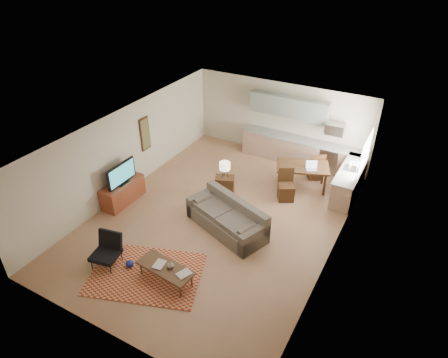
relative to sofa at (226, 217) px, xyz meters
The scene contains 25 objects.
room 1.08m from the sofa, 140.83° to the left, with size 9.00×9.00×9.00m.
kitchen_counter_back 4.56m from the sofa, 84.24° to the left, with size 4.26×0.64×0.92m, color #A27E67, non-canonical shape.
kitchen_counter_right 4.18m from the sofa, 53.48° to the left, with size 0.64×2.26×0.92m, color #A27E67, non-canonical shape.
kitchen_range 4.80m from the sofa, 71.06° to the left, with size 0.62×0.62×0.90m, color #A5A8AD.
kitchen_microwave 4.95m from the sofa, 71.14° to the left, with size 0.62×0.40×0.35m, color #A5A8AD.
upper_cabinets 4.93m from the sofa, 91.73° to the left, with size 2.80×0.34×0.70m, color gray.
window_right 4.51m from the sofa, 50.32° to the left, with size 0.02×1.40×1.05m, color white.
wall_art_left 4.02m from the sofa, 160.96° to the left, with size 0.06×0.42×1.10m, color olive, non-canonical shape.
triptych 5.04m from the sofa, 96.40° to the left, with size 1.70×0.04×0.50m, color beige, non-canonical shape.
rug 2.63m from the sofa, 109.65° to the right, with size 2.64×1.82×0.02m, color maroon.
sofa is the anchor object (origin of this frame).
coffee_table 2.39m from the sofa, 98.05° to the right, with size 1.41×0.56×0.42m, color #49301C, non-canonical shape.
book_a 2.46m from the sofa, 104.52° to the right, with size 0.28×0.35×0.03m, color maroon.
book_b 2.29m from the sofa, 88.33° to the right, with size 0.34×0.39×0.02m, color navy.
vase 2.33m from the sofa, 95.35° to the right, with size 0.19×0.19×0.17m, color black.
armchair 3.27m from the sofa, 125.88° to the right, with size 0.73×0.73×0.83m, color black, non-canonical shape.
tv_credenza 3.41m from the sofa, behind, with size 0.56×1.45×0.67m, color brown, non-canonical shape.
tv 3.40m from the sofa, behind, with size 0.11×1.11×0.67m, color black, non-canonical shape.
console_table 1.66m from the sofa, 120.48° to the left, with size 0.57×0.38×0.67m, color #341F0F, non-canonical shape.
table_lamp 1.73m from the sofa, 120.48° to the left, with size 0.32×0.32×0.54m, color beige, non-canonical shape.
dining_table 3.20m from the sofa, 70.29° to the left, with size 1.61×0.92×0.82m, color #341F0F, non-canonical shape.
dining_chair_near 2.36m from the sofa, 68.03° to the left, with size 0.47×0.50×0.99m, color #341F0F, non-canonical shape.
dining_chair_far 4.04m from the sofa, 71.60° to the left, with size 0.46×0.49×0.97m, color #341F0F, non-canonical shape.
laptop 3.26m from the sofa, 64.23° to the left, with size 0.34×0.26×0.26m, color #A5A8AD, non-canonical shape.
soap_bottle 4.34m from the sofa, 56.29° to the left, with size 0.11×0.11×0.19m, color beige.
Camera 1 is at (4.58, -7.99, 7.07)m, focal length 32.00 mm.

